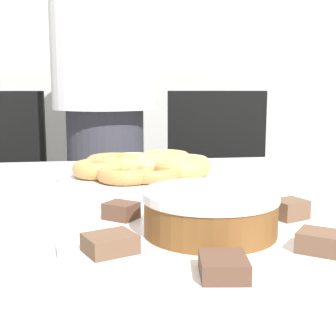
{
  "coord_description": "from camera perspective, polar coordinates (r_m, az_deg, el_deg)",
  "views": [
    {
      "loc": [
        -0.16,
        -0.79,
        0.92
      ],
      "look_at": [
        -0.04,
        0.02,
        0.79
      ],
      "focal_mm": 50.0,
      "sensor_mm": 36.0,
      "label": 1
    }
  ],
  "objects": [
    {
      "name": "wall_back",
      "position": [
        2.43,
        -4.63,
        18.53
      ],
      "size": [
        8.0,
        0.05,
        2.6
      ],
      "color": "beige",
      "rests_on": "ground_plane"
    },
    {
      "name": "table",
      "position": [
        0.85,
        2.96,
        -9.26
      ],
      "size": [
        1.59,
        1.03,
        0.73
      ],
      "color": "silver",
      "rests_on": "ground_plane"
    },
    {
      "name": "person_standing",
      "position": [
        1.58,
        -7.76,
        9.46
      ],
      "size": [
        0.34,
        0.34,
        1.74
      ],
      "color": "#383842",
      "rests_on": "ground_plane"
    },
    {
      "name": "office_chair_right",
      "position": [
        1.81,
        6.58,
        -5.85
      ],
      "size": [
        0.47,
        0.47,
        0.91
      ],
      "rotation": [
        0.0,
        0.0,
        -0.07
      ],
      "color": "black",
      "rests_on": "ground_plane"
    },
    {
      "name": "plate_cake",
      "position": [
        0.62,
        5.12,
        -8.37
      ],
      "size": [
        0.39,
        0.39,
        0.01
      ],
      "color": "white",
      "rests_on": "table"
    },
    {
      "name": "plate_donuts",
      "position": [
        1.05,
        -3.02,
        -0.96
      ],
      "size": [
        0.38,
        0.38,
        0.01
      ],
      "color": "white",
      "rests_on": "table"
    },
    {
      "name": "frosted_cake",
      "position": [
        0.61,
        5.17,
        -5.36
      ],
      "size": [
        0.18,
        0.18,
        0.06
      ],
      "color": "brown",
      "rests_on": "plate_cake"
    },
    {
      "name": "lamington_0",
      "position": [
        0.55,
        -7.09,
        -9.1
      ],
      "size": [
        0.07,
        0.07,
        0.02
      ],
      "rotation": [
        0.0,
        0.0,
        3.53
      ],
      "color": "brown",
      "rests_on": "plate_cake"
    },
    {
      "name": "lamington_1",
      "position": [
        0.49,
        6.79,
        -11.84
      ],
      "size": [
        0.05,
        0.06,
        0.02
      ],
      "rotation": [
        0.0,
        0.0,
        4.58
      ],
      "color": "brown",
      "rests_on": "plate_cake"
    },
    {
      "name": "lamington_2",
      "position": [
        0.58,
        18.22,
        -8.54
      ],
      "size": [
        0.07,
        0.07,
        0.02
      ],
      "rotation": [
        0.0,
        0.0,
        5.62
      ],
      "color": "brown",
      "rests_on": "plate_cake"
    },
    {
      "name": "lamington_3",
      "position": [
        0.71,
        14.58,
        -4.88
      ],
      "size": [
        0.06,
        0.05,
        0.03
      ],
      "rotation": [
        0.0,
        0.0,
        6.67
      ],
      "color": "brown",
      "rests_on": "plate_cake"
    },
    {
      "name": "lamington_4",
      "position": [
        0.76,
        4.11,
        -3.73
      ],
      "size": [
        0.04,
        0.05,
        0.03
      ],
      "rotation": [
        0.0,
        0.0,
        7.72
      ],
      "color": "brown",
      "rests_on": "plate_cake"
    },
    {
      "name": "lamington_5",
      "position": [
        0.69,
        -5.74,
        -5.2
      ],
      "size": [
        0.06,
        0.06,
        0.02
      ],
      "rotation": [
        0.0,
        0.0,
        8.77
      ],
      "color": "brown",
      "rests_on": "plate_cake"
    },
    {
      "name": "donut_0",
      "position": [
        1.04,
        -3.03,
        0.34
      ],
      "size": [
        0.12,
        0.12,
        0.04
      ],
      "color": "#E5AD66",
      "rests_on": "plate_donuts"
    },
    {
      "name": "donut_1",
      "position": [
        1.01,
        1.65,
        0.07
      ],
      "size": [
        0.12,
        0.12,
        0.04
      ],
      "color": "tan",
      "rests_on": "plate_donuts"
    },
    {
      "name": "donut_2",
      "position": [
        1.07,
        2.08,
        0.5
      ],
      "size": [
        0.12,
        0.12,
        0.04
      ],
      "color": "#E5AD66",
      "rests_on": "plate_donuts"
    },
    {
      "name": "donut_3",
      "position": [
        1.15,
        -0.3,
        1.14
      ],
      "size": [
        0.12,
        0.12,
        0.04
      ],
      "color": "tan",
      "rests_on": "plate_donuts"
    },
    {
      "name": "donut_4",
      "position": [
        1.13,
        -4.3,
        0.87
      ],
      "size": [
        0.12,
        0.12,
        0.03
      ],
      "color": "#E5AD66",
      "rests_on": "plate_donuts"
    },
    {
      "name": "donut_5",
      "position": [
        1.07,
        -6.81,
        0.55
      ],
      "size": [
        0.12,
        0.12,
        0.04
      ],
      "color": "#C68447",
      "rests_on": "plate_donuts"
    },
    {
      "name": "donut_6",
      "position": [
        1.01,
        -8.43,
        -0.11
      ],
      "size": [
        0.11,
        0.11,
        0.04
      ],
      "color": "#D18E4C",
      "rests_on": "plate_donuts"
    },
    {
      "name": "donut_7",
      "position": [
        0.96,
        -5.19,
        -0.77
      ],
      "size": [
        0.12,
        0.12,
        0.03
      ],
      "color": "#C68447",
      "rests_on": "plate_donuts"
    },
    {
      "name": "donut_8",
      "position": [
        0.97,
        -1.85,
        -0.71
      ],
      "size": [
        0.12,
        0.12,
        0.03
      ],
      "color": "#C68447",
      "rests_on": "plate_donuts"
    }
  ]
}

